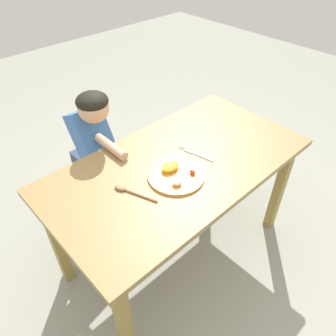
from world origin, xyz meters
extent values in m
plane|color=gray|center=(0.00, 0.00, 0.00)|extent=(8.00, 8.00, 0.00)
cube|color=olive|center=(0.00, 0.00, 0.71)|extent=(1.37, 0.74, 0.03)
cube|color=olive|center=(-0.61, -0.30, 0.35)|extent=(0.06, 0.06, 0.69)
cube|color=olive|center=(0.61, -0.30, 0.35)|extent=(0.06, 0.06, 0.69)
cube|color=olive|center=(-0.61, 0.30, 0.35)|extent=(0.06, 0.06, 0.69)
cube|color=olive|center=(0.61, 0.30, 0.35)|extent=(0.06, 0.06, 0.69)
cylinder|color=orange|center=(-0.08, -0.07, 0.73)|extent=(0.28, 0.28, 0.01)
ellipsoid|color=yellow|center=(-0.08, -0.02, 0.76)|extent=(0.10, 0.07, 0.04)
ellipsoid|color=red|center=(-0.02, -0.12, 0.75)|extent=(0.02, 0.03, 0.02)
ellipsoid|color=white|center=(-0.13, -0.12, 0.75)|extent=(0.05, 0.04, 0.03)
cube|color=silver|center=(0.12, -0.05, 0.73)|extent=(0.04, 0.13, 0.01)
cube|color=silver|center=(0.11, 0.03, 0.73)|extent=(0.03, 0.05, 0.01)
cylinder|color=silver|center=(0.11, 0.07, 0.73)|extent=(0.01, 0.04, 0.00)
cylinder|color=silver|center=(0.10, 0.07, 0.73)|extent=(0.01, 0.04, 0.00)
cylinder|color=silver|center=(0.09, 0.07, 0.73)|extent=(0.01, 0.04, 0.00)
cylinder|color=#B48151|center=(-0.29, -0.06, 0.73)|extent=(0.07, 0.16, 0.01)
ellipsoid|color=#B48151|center=(-0.33, 0.05, 0.73)|extent=(0.05, 0.07, 0.02)
cube|color=#374869|center=(-0.19, 0.58, 0.29)|extent=(0.19, 0.14, 0.58)
cube|color=#3F72BF|center=(-0.19, 0.51, 0.72)|extent=(0.18, 0.27, 0.34)
sphere|color=#D8A884|center=(-0.19, 0.44, 0.93)|extent=(0.16, 0.16, 0.16)
ellipsoid|color=black|center=(-0.19, 0.44, 0.97)|extent=(0.17, 0.17, 0.09)
cylinder|color=#D8A884|center=(-0.19, 0.32, 0.75)|extent=(0.05, 0.24, 0.05)
camera|label=1|loc=(-0.90, -0.88, 1.76)|focal=34.25mm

